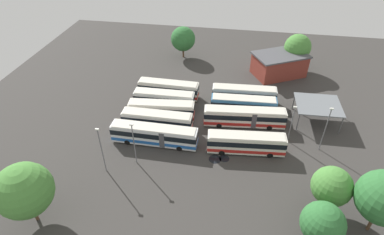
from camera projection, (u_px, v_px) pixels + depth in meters
The scene contains 24 objects.
ground_plane at pixel (202, 121), 61.21m from camera, with size 96.76×96.76×0.00m, color #383533.
bus_row0_slot0 at pixel (244, 95), 65.25m from camera, with size 13.13×3.25×3.63m.
bus_row0_slot1 at pixel (243, 105), 62.18m from camera, with size 12.80×3.21×3.63m.
bus_row0_slot2 at pixel (245, 117), 59.08m from camera, with size 15.25×4.02×3.63m.
bus_row0_slot4 at pixel (246, 143), 53.19m from camera, with size 13.16×3.72×3.63m.
bus_row1_slot0 at pixel (169, 89), 66.99m from camera, with size 12.74×2.86×3.63m.
bus_row1_slot1 at pixel (164, 99), 63.83m from camera, with size 12.14×2.76×3.63m.
bus_row1_slot2 at pixel (162, 110), 60.87m from camera, with size 12.72×3.69×3.63m.
bus_row1_slot3 at pixel (157, 121), 58.14m from camera, with size 12.89×2.65×3.63m.
bus_row1_slot4 at pixel (155, 135), 54.90m from camera, with size 15.10×2.73×3.63m.
depot_building at pixel (279, 64), 74.38m from camera, with size 14.07×12.24×5.29m.
maintenance_shelter at pixel (318, 105), 59.17m from camera, with size 8.36×7.62×3.83m.
lamp_post_near_entrance at pixel (292, 123), 54.02m from camera, with size 0.56×0.28×7.47m.
lamp_post_far_corner at pixel (134, 142), 49.55m from camera, with size 0.56×0.28×8.01m.
lamp_post_by_building at pixel (326, 128), 51.95m from camera, with size 0.56×0.28×8.65m.
lamp_post_mid_lot at pixel (101, 149), 47.94m from camera, with size 0.56×0.28×8.56m.
tree_northwest at pixel (298, 47), 74.73m from camera, with size 6.20×6.20×8.83m.
tree_west_edge at pixel (323, 223), 37.55m from camera, with size 5.30×5.30×7.29m.
tree_east_edge at pixel (332, 186), 41.62m from camera, with size 5.34×5.34×7.70m.
tree_south_edge at pixel (183, 39), 80.60m from camera, with size 6.19×6.19×8.08m.
tree_northeast at pixel (24, 190), 39.94m from camera, with size 7.29×7.29×9.54m.
puddle_between_rows at pixel (224, 159), 52.93m from camera, with size 1.73×1.73×0.01m, color black.
puddle_front_lane at pixel (185, 90), 70.30m from camera, with size 1.55×1.55×0.01m, color black.
puddle_back_corner at pixel (215, 159), 52.82m from camera, with size 2.13×2.13×0.01m, color black.
Camera 1 is at (-6.13, 48.32, 37.14)m, focal length 29.72 mm.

